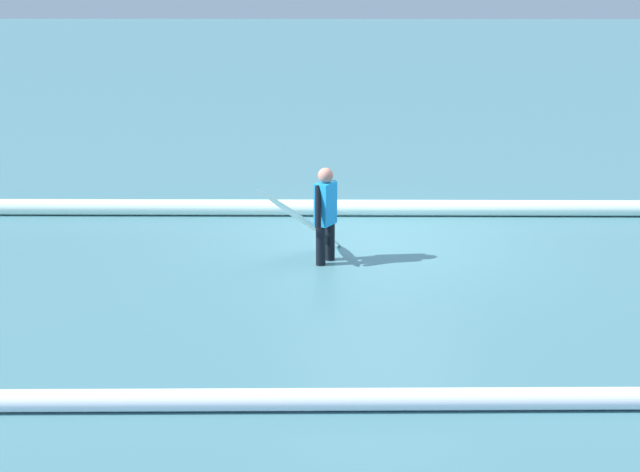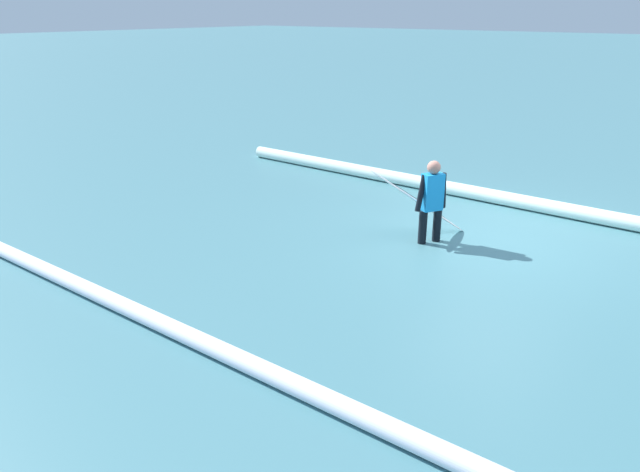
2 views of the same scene
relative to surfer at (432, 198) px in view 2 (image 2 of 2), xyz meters
The scene contains 5 objects.
ground_plane 1.39m from the surfer, 135.47° to the right, with size 191.67×191.67×0.00m, color teal.
surfer is the anchor object (origin of this frame).
surfboard 0.43m from the surfer, 28.56° to the right, with size 1.38×1.52×1.23m.
wave_crest_foreground 2.96m from the surfer, 109.62° to the right, with size 0.28×0.28×15.00m, color white.
wave_crest_midground 4.81m from the surfer, 103.89° to the left, with size 0.21×0.21×22.98m, color white.
Camera 2 is at (-3.56, 9.28, 3.69)m, focal length 33.48 mm.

